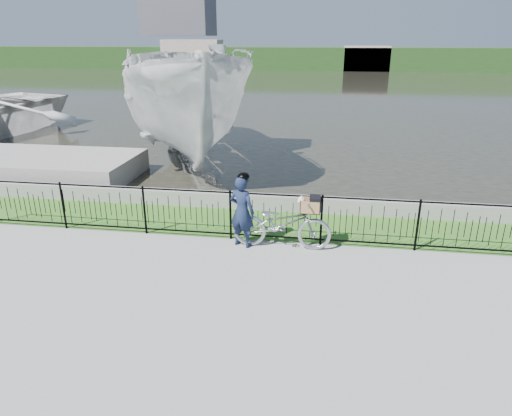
# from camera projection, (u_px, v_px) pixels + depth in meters

# --- Properties ---
(ground) EXTENTS (120.00, 120.00, 0.00)m
(ground) POSITION_uv_depth(u_px,v_px,m) (266.00, 276.00, 8.68)
(ground) COLOR gray
(ground) RESTS_ON ground
(grass_strip) EXTENTS (60.00, 2.00, 0.01)m
(grass_strip) POSITION_uv_depth(u_px,v_px,m) (279.00, 224.00, 11.09)
(grass_strip) COLOR #356620
(grass_strip) RESTS_ON ground
(water) EXTENTS (120.00, 120.00, 0.00)m
(water) POSITION_uv_depth(u_px,v_px,m) (316.00, 90.00, 39.24)
(water) COLOR #29281F
(water) RESTS_ON ground
(quay_wall) EXTENTS (60.00, 0.30, 0.40)m
(quay_wall) POSITION_uv_depth(u_px,v_px,m) (284.00, 203.00, 11.95)
(quay_wall) COLOR gray
(quay_wall) RESTS_ON ground
(fence) EXTENTS (14.00, 0.06, 1.15)m
(fence) POSITION_uv_depth(u_px,v_px,m) (275.00, 217.00, 9.96)
(fence) COLOR black
(fence) RESTS_ON ground
(far_treeline) EXTENTS (120.00, 6.00, 3.00)m
(far_treeline) POSITION_uv_depth(u_px,v_px,m) (322.00, 59.00, 63.71)
(far_treeline) COLOR #204119
(far_treeline) RESTS_ON ground
(far_building_left) EXTENTS (8.00, 4.00, 4.00)m
(far_building_left) POSITION_uv_depth(u_px,v_px,m) (193.00, 55.00, 64.21)
(far_building_left) COLOR #A39283
(far_building_left) RESTS_ON ground
(far_building_right) EXTENTS (6.00, 3.00, 3.20)m
(far_building_right) POSITION_uv_depth(u_px,v_px,m) (366.00, 59.00, 61.44)
(far_building_right) COLOR #A39283
(far_building_right) RESTS_ON ground
(bicycle_rig) EXTENTS (2.10, 0.73, 1.21)m
(bicycle_rig) POSITION_uv_depth(u_px,v_px,m) (282.00, 223.00, 9.69)
(bicycle_rig) COLOR #A2A8AE
(bicycle_rig) RESTS_ON ground
(cyclist) EXTENTS (0.67, 0.55, 1.65)m
(cyclist) POSITION_uv_depth(u_px,v_px,m) (242.00, 210.00, 9.69)
(cyclist) COLOR #141D37
(cyclist) RESTS_ON ground
(boat_near) EXTENTS (8.05, 11.36, 5.92)m
(boat_near) POSITION_uv_depth(u_px,v_px,m) (183.00, 101.00, 16.09)
(boat_near) COLOR silver
(boat_near) RESTS_ON water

